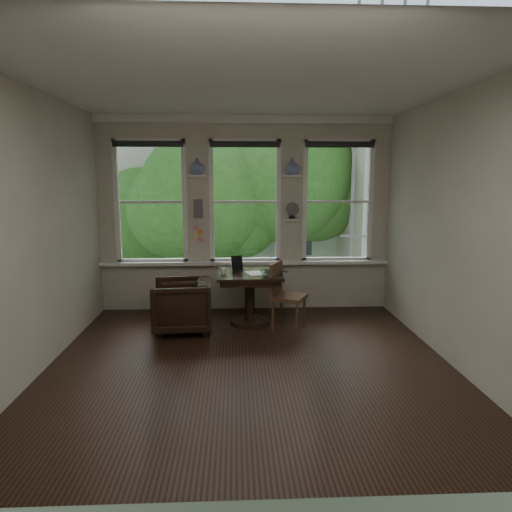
{
  "coord_description": "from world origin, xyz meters",
  "views": [
    {
      "loc": [
        -0.15,
        -4.9,
        2.06
      ],
      "look_at": [
        0.11,
        0.9,
        1.07
      ],
      "focal_mm": 32.0,
      "sensor_mm": 36.0,
      "label": 1
    }
  ],
  "objects_px": {
    "table": "(250,298)",
    "laptop": "(276,272)",
    "side_chair_right": "(289,297)",
    "armchair_left": "(182,306)",
    "mug": "(223,271)"
  },
  "relations": [
    {
      "from": "table",
      "to": "laptop",
      "type": "bearing_deg",
      "value": -10.95
    },
    {
      "from": "side_chair_right",
      "to": "laptop",
      "type": "relative_size",
      "value": 2.71
    },
    {
      "from": "armchair_left",
      "to": "side_chair_right",
      "type": "height_order",
      "value": "side_chair_right"
    },
    {
      "from": "laptop",
      "to": "mug",
      "type": "relative_size",
      "value": 3.31
    },
    {
      "from": "mug",
      "to": "armchair_left",
      "type": "bearing_deg",
      "value": -165.23
    },
    {
      "from": "laptop",
      "to": "mug",
      "type": "xyz_separation_m",
      "value": [
        -0.74,
        -0.06,
        0.03
      ]
    },
    {
      "from": "table",
      "to": "laptop",
      "type": "height_order",
      "value": "laptop"
    },
    {
      "from": "table",
      "to": "side_chair_right",
      "type": "bearing_deg",
      "value": -25.09
    },
    {
      "from": "table",
      "to": "armchair_left",
      "type": "bearing_deg",
      "value": -163.47
    },
    {
      "from": "armchair_left",
      "to": "laptop",
      "type": "relative_size",
      "value": 2.31
    },
    {
      "from": "laptop",
      "to": "mug",
      "type": "distance_m",
      "value": 0.74
    },
    {
      "from": "mug",
      "to": "laptop",
      "type": "bearing_deg",
      "value": 4.4
    },
    {
      "from": "armchair_left",
      "to": "table",
      "type": "bearing_deg",
      "value": 102.35
    },
    {
      "from": "armchair_left",
      "to": "mug",
      "type": "distance_m",
      "value": 0.73
    },
    {
      "from": "laptop",
      "to": "mug",
      "type": "bearing_deg",
      "value": -156.53
    }
  ]
}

